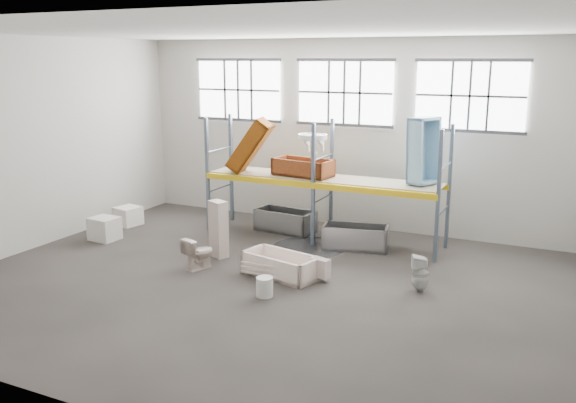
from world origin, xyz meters
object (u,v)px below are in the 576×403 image
Objects in this scene: bathtub_beige at (281,265)px; steel_tub_right at (355,237)px; steel_tub_left at (285,221)px; blue_tub_upright at (424,151)px; carton_near at (105,229)px; rust_tub_flat at (303,167)px; toilet_white at (420,273)px; toilet_beige at (199,253)px; cistern_tall at (219,229)px; bucket at (265,287)px.

steel_tub_right reaches higher than bathtub_beige.
bathtub_beige is 1.03× the size of steel_tub_left.
blue_tub_upright is (2.19, 3.07, 2.16)m from bathtub_beige.
bathtub_beige is 5.20m from carton_near.
rust_tub_flat reaches higher than steel_tub_right.
blue_tub_upright reaches higher than steel_tub_left.
bathtub_beige is 1.05× the size of blue_tub_upright.
blue_tub_upright is at bearing 171.61° from toilet_white.
rust_tub_flat is at bearing -146.04° from toilet_white.
cistern_tall is (-0.03, 0.88, 0.31)m from toilet_beige.
carton_near reaches higher than bucket.
rust_tub_flat is at bearing -175.07° from blue_tub_upright.
bucket is at bearing -15.16° from cistern_tall.
cistern_tall is 0.86× the size of blue_tub_upright.
toilet_beige is 3.86m from steel_tub_right.
cistern_tall reaches higher than bathtub_beige.
toilet_white is (4.67, 0.78, 0.01)m from toilet_beige.
steel_tub_left is 4.16m from blue_tub_upright.
steel_tub_right is (2.63, 1.96, -0.38)m from cistern_tall.
cistern_tall is at bearing -147.82° from blue_tub_upright.
steel_tub_right is 1.00× the size of blue_tub_upright.
bathtub_beige is at bearing 7.89° from cistern_tall.
steel_tub_right is 4.05× the size of bucket.
carton_near is (-3.36, 0.79, -0.07)m from toilet_beige.
cistern_tall is (-1.85, 0.53, 0.42)m from bathtub_beige.
steel_tub_left is 1.69m from rust_tub_flat.
bucket is (2.08, -1.69, -0.47)m from cistern_tall.
toilet_beige is 0.97× the size of toilet_white.
rust_tub_flat reaches higher than carton_near.
toilet_beige is 0.46× the size of steel_tub_right.
steel_tub_left is (0.42, 3.47, -0.07)m from toilet_beige.
rust_tub_flat reaches higher than bucket.
blue_tub_upright is 5.16m from bucket.
bathtub_beige is 2.41× the size of carton_near.
steel_tub_right is at bearing -16.06° from steel_tub_left.
bathtub_beige reaches higher than bucket.
carton_near is at bearing 4.75° from toilet_beige.
bathtub_beige is at bearing -151.12° from toilet_beige.
toilet_white is at bearing -75.78° from blue_tub_upright.
toilet_white is 1.92× the size of bucket.
toilet_white is 4.57m from rust_tub_flat.
bathtub_beige is at bearing -65.85° from steel_tub_left.
bathtub_beige is at bearing -104.04° from toilet_white.
cistern_tall is 2.79m from rust_tub_flat.
rust_tub_flat is at bearing 103.94° from bucket.
blue_tub_upright is (4.00, 3.42, 2.04)m from toilet_beige.
carton_near reaches higher than bathtub_beige.
blue_tub_upright reaches higher than toilet_beige.
cistern_tall reaches higher than toilet_beige.
blue_tub_upright is 8.10m from carton_near.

